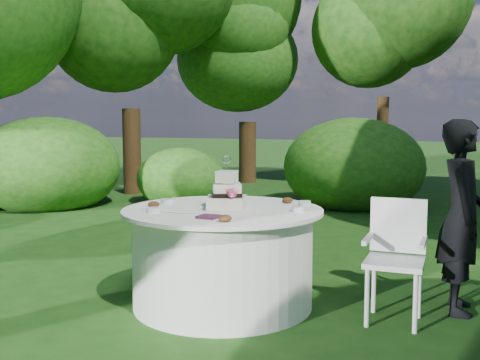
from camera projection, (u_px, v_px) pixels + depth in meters
name	position (u px, v px, depth m)	size (l,w,h in m)	color
ground	(223.00, 305.00, 4.44)	(80.00, 80.00, 0.00)	#173B10
napkins	(209.00, 217.00, 3.93)	(0.14, 0.14, 0.02)	#4B203E
feather_plume	(169.00, 211.00, 4.19)	(0.48, 0.07, 0.01)	white
guest	(462.00, 217.00, 4.22)	(0.53, 0.35, 1.46)	black
table	(223.00, 257.00, 4.40)	(1.56, 1.56, 0.77)	silver
cake	(227.00, 194.00, 4.34)	(0.35, 0.35, 0.42)	white
chair	(396.00, 250.00, 4.07)	(0.44, 0.43, 0.88)	white
votives	(227.00, 204.00, 4.48)	(1.21, 0.95, 0.04)	white
petal_cups	(223.00, 207.00, 4.28)	(0.96, 1.09, 0.05)	#562D16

